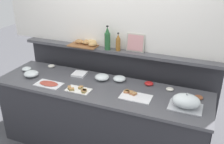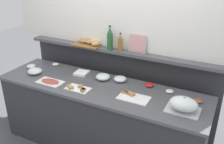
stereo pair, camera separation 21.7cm
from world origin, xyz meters
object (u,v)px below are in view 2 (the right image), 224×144
Objects in this scene: vinegar_bottle_amber at (120,43)px; glass_bowl_large at (103,77)px; glass_bowl_medium at (35,71)px; wine_bottle_green at (110,39)px; serving_cloche at (183,104)px; glass_bowl_small at (31,66)px; sandwich_platter_side at (78,88)px; napkin_stack at (82,73)px; glass_bowl_extra at (120,79)px; condiment_bowl_teal at (149,85)px; condiment_bowl_cream at (56,64)px; bread_basket at (91,42)px; sandwich_platter_front at (132,97)px; cold_cuts_platter at (50,82)px; framed_picture at (138,43)px; condiment_bowl_red at (170,91)px; condiment_bowl_dark at (198,101)px.

glass_bowl_large is at bearing -111.84° from vinegar_bottle_amber.
wine_bottle_green is (0.86, 0.52, 0.43)m from glass_bowl_medium.
glass_bowl_small is (-2.14, 0.13, -0.05)m from serving_cloche.
sandwich_platter_side is 0.44m from napkin_stack.
glass_bowl_extra is 1.46× the size of condiment_bowl_teal.
glass_bowl_large reaches higher than sandwich_platter_side.
sandwich_platter_side is at bearing -33.43° from condiment_bowl_cream.
sandwich_platter_front is at bearing -33.12° from bread_basket.
glass_bowl_medium is at bearing -153.63° from napkin_stack.
sandwich_platter_front reaches higher than cold_cuts_platter.
glass_bowl_extra is at bearing 8.40° from glass_bowl_small.
glass_bowl_extra is 1.05m from condiment_bowl_cream.
glass_bowl_extra is at bearing -111.20° from framed_picture.
wine_bottle_green reaches higher than sandwich_platter_side.
sandwich_platter_front is at bearing -14.51° from condiment_bowl_cream.
sandwich_platter_side is 2.99× the size of condiment_bowl_cream.
cold_cuts_platter is at bearing -163.12° from condiment_bowl_red.
glass_bowl_small is 0.91m from bread_basket.
sandwich_platter_side reaches higher than condiment_bowl_dark.
condiment_bowl_dark is (0.59, -0.12, -0.00)m from condiment_bowl_teal.
framed_picture reaches higher than glass_bowl_medium.
sandwich_platter_front is 0.57m from glass_bowl_large.
vinegar_bottle_amber is (1.18, 0.41, 0.40)m from glass_bowl_small.
glass_bowl_large reaches higher than condiment_bowl_red.
condiment_bowl_red is at bearing 10.05° from glass_bowl_medium.
condiment_bowl_cream is 0.63m from bread_basket.
condiment_bowl_red is 0.38× the size of framed_picture.
cold_cuts_platter is 3.05× the size of condiment_bowl_teal.
bread_basket reaches higher than condiment_bowl_red.
cold_cuts_platter is 1.01m from vinegar_bottle_amber.
glass_bowl_small is 1.17× the size of condiment_bowl_teal.
sandwich_platter_side is 1.56× the size of glass_bowl_medium.
sandwich_platter_front is 1.41m from glass_bowl_medium.
vinegar_bottle_amber reaches higher than condiment_bowl_red.
framed_picture is (0.87, 0.70, 0.42)m from cold_cuts_platter.
glass_bowl_extra is 0.50× the size of wine_bottle_green.
serving_cloche is at bearing -55.12° from condiment_bowl_red.
condiment_bowl_dark is at bearing -3.47° from condiment_bowl_cream.
glass_bowl_extra is 0.38× the size of bread_basket.
condiment_bowl_dark is at bearing 6.46° from glass_bowl_medium.
vinegar_bottle_amber is 0.57× the size of bread_basket.
sandwich_platter_side reaches higher than cold_cuts_platter.
glass_bowl_small is at bearing 176.52° from serving_cloche.
glass_bowl_large is at bearing -41.39° from bread_basket.
sandwich_platter_front is 1.09m from bread_basket.
glass_bowl_extra is 0.94× the size of napkin_stack.
sandwich_platter_front is 1.47× the size of vinegar_bottle_amber.
wine_bottle_green is 0.34m from bread_basket.
wine_bottle_green is 0.76× the size of bread_basket.
glass_bowl_medium is at bearing -34.59° from glass_bowl_small.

